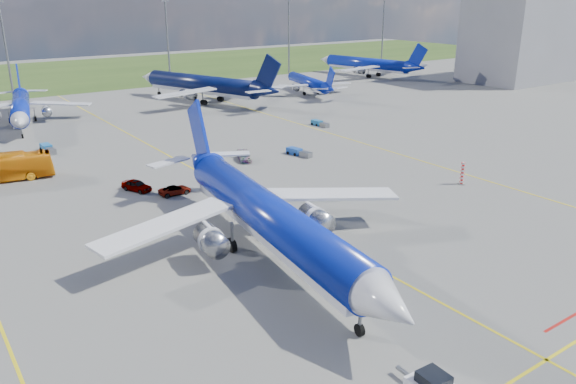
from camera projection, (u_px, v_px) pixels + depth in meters
ground at (353, 255)px, 53.97m from camera, size 400.00×400.00×0.00m
grass_strip at (24, 77)px, 169.65m from camera, size 400.00×80.00×0.01m
taxiway_lines at (217, 181)px, 75.42m from camera, size 60.25×160.00×0.02m
floodlight_masts at (93, 42)px, 140.04m from camera, size 202.20×0.50×22.70m
terminal_building at (531, 34)px, 160.99m from camera, size 42.00×22.00×26.00m
warning_post at (462, 173)px, 73.75m from camera, size 0.50×0.50×3.00m
bg_jet_nnw at (23, 124)px, 108.32m from camera, size 34.51×41.34×9.58m
bg_jet_n at (203, 102)px, 131.02m from camera, size 46.90×53.49×11.73m
bg_jet_ne at (308, 93)px, 142.26m from camera, size 30.08×35.27×7.97m
bg_jet_ene at (366, 76)px, 172.12m from camera, size 37.94×45.43×10.52m
main_airliner at (270, 256)px, 53.78m from camera, size 39.61×48.83×11.74m
apron_bus at (1, 168)px, 74.88m from camera, size 13.43×5.29×3.65m
service_car_a at (137, 185)px, 71.50m from camera, size 3.28×4.56×1.44m
service_car_b at (175, 190)px, 70.28m from camera, size 4.11×1.93×1.14m
service_car_c at (244, 157)px, 84.51m from camera, size 3.27×4.71×1.27m
baggage_tug_w at (298, 152)px, 87.38m from camera, size 2.12×4.68×1.02m
baggage_tug_c at (48, 149)px, 89.35m from camera, size 1.53×4.82×1.07m
baggage_tug_e at (320, 124)px, 106.94m from camera, size 1.29×4.30×0.96m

